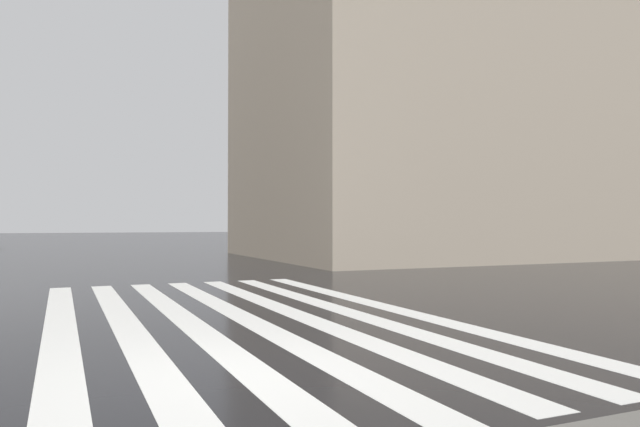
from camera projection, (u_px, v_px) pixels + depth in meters
name	position (u px, v px, depth m)	size (l,w,h in m)	color
ground_plane	(246.00, 374.00, 6.64)	(220.00, 220.00, 0.00)	black
zebra_crossing	(241.00, 316.00, 10.74)	(13.00, 6.50, 0.01)	silver
haussmann_block_corner	(474.00, 39.00, 32.26)	(14.27, 23.51, 23.85)	tan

